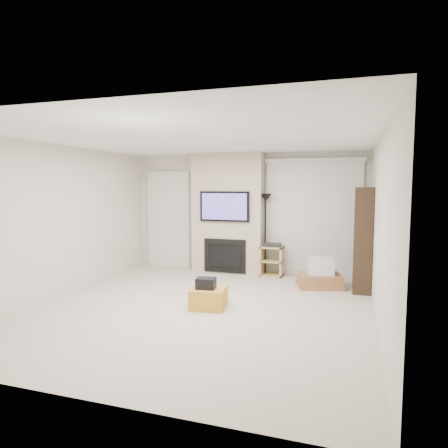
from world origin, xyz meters
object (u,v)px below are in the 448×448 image
(ottoman, at_px, (209,298))
(bookshelf, at_px, (363,239))
(box_stack, at_px, (320,276))
(av_stand, at_px, (272,259))
(floor_lamp, at_px, (266,211))

(ottoman, xyz_separation_m, bookshelf, (2.20, 1.80, 0.75))
(ottoman, distance_m, box_stack, 2.32)
(ottoman, relative_size, bookshelf, 0.28)
(av_stand, height_order, box_stack, av_stand)
(ottoman, bearing_deg, box_stack, 49.91)
(av_stand, relative_size, bookshelf, 0.37)
(floor_lamp, bearing_deg, ottoman, -97.65)
(av_stand, height_order, bookshelf, bookshelf)
(bookshelf, bearing_deg, av_stand, 160.13)
(floor_lamp, distance_m, bookshelf, 2.03)
(av_stand, xyz_separation_m, box_stack, (1.01, -0.65, -0.14))
(box_stack, distance_m, bookshelf, 1.00)
(floor_lamp, relative_size, box_stack, 1.80)
(ottoman, xyz_separation_m, av_stand, (0.49, 2.42, 0.20))
(ottoman, distance_m, bookshelf, 2.94)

